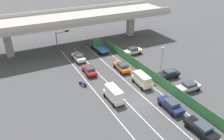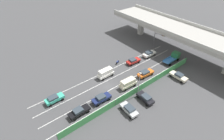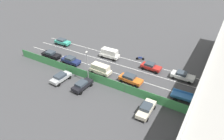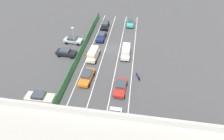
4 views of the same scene
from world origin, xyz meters
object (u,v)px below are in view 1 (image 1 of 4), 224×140
Objects in this scene: street_lamp at (162,61)px; car_van_white at (114,94)px; car_taxi_orange at (122,66)px; car_van_cream at (142,79)px; car_hatchback_white at (79,57)px; car_sedan_navy at (171,105)px; flatbed_truck_blue at (98,45)px; parked_wagon_silver at (189,86)px; traffic_light at (61,38)px; car_sedan_red at (89,70)px; parked_sedan_dark at (168,74)px; motorcycle at (83,84)px; traffic_cone at (155,84)px; parked_sedan_cream at (133,51)px; car_sedan_black at (201,128)px.

car_van_white is at bearing -171.69° from street_lamp.
car_van_white is at bearing -126.76° from car_taxi_orange.
car_van_cream is 1.02× the size of car_hatchback_white.
flatbed_truck_blue reaches higher than car_sedan_navy.
parked_wagon_silver is at bearing -40.86° from car_van_cream.
traffic_light is (-8.30, 28.85, 2.91)m from car_sedan_navy.
parked_wagon_silver is at bearing -46.73° from car_sedan_red.
car_van_white is at bearing -107.38° from flatbed_truck_blue.
car_van_white is at bearing -90.59° from car_hatchback_white.
car_hatchback_white is 0.96× the size of car_taxi_orange.
car_van_white reaches higher than parked_sedan_dark.
parked_sedan_dark reaches higher than motorcycle.
street_lamp is at bearing -56.18° from car_hatchback_white.
traffic_cone is at bearing -47.20° from car_sedan_red.
street_lamp reaches higher than traffic_cone.
parked_sedan_cream is at bearing -30.27° from traffic_light.
traffic_cone is at bearing 80.65° from car_sedan_black.
car_taxi_orange is 12.20m from flatbed_truck_blue.
street_lamp is (-2.31, 4.95, 3.28)m from parked_wagon_silver.
car_sedan_red is 0.95× the size of car_van_cream.
car_taxi_orange is (-0.32, 20.42, 0.06)m from car_sedan_black.
car_van_cream is 0.98× the size of car_taxi_orange.
flatbed_truck_blue reaches higher than motorcycle.
motorcycle is 0.39× the size of parked_sedan_cream.
car_sedan_black is at bearing -89.95° from car_van_cream.
car_taxi_orange is at bearing 107.13° from traffic_cone.
flatbed_truck_blue reaches higher than car_sedan_black.
parked_wagon_silver is (6.11, -5.29, -0.34)m from car_van_cream.
car_sedan_navy is at bearing -127.98° from parked_sedan_dark.
flatbed_truck_blue reaches higher than parked_wagon_silver.
motorcycle is 0.42× the size of parked_sedan_dark.
car_van_cream is at bearing 178.56° from parked_sedan_dark.
flatbed_truck_blue reaches higher than car_hatchback_white.
parked_wagon_silver is 0.82× the size of traffic_light.
street_lamp is at bearing -175.20° from parked_sedan_dark.
car_sedan_navy is at bearing -53.33° from motorcycle.
traffic_light reaches higher than car_hatchback_white.
car_taxi_orange reaches higher than parked_sedan_dark.
car_sedan_navy is (6.53, -6.11, -0.39)m from car_van_white.
street_lamp is at bearing -39.48° from car_sedan_red.
car_van_white is 8.95m from car_sedan_navy.
motorcycle is 12.98m from traffic_cone.
parked_sedan_cream is at bearing 90.18° from parked_sedan_dark.
car_sedan_navy is 6.28× the size of traffic_cone.
parked_wagon_silver reaches higher than motorcycle.
traffic_light reaches higher than car_sedan_red.
motorcycle is at bearing -93.85° from traffic_light.
traffic_cone is at bearing -64.50° from traffic_light.
traffic_light is at bearing 111.98° from car_van_cream.
car_van_white is 1.00× the size of car_van_cream.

